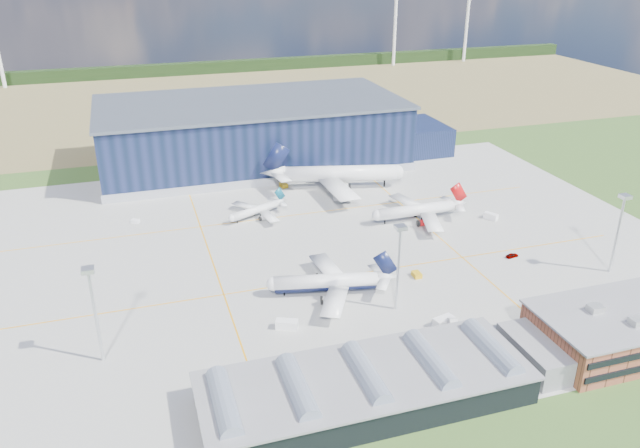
{
  "coord_description": "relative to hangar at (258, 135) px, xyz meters",
  "views": [
    {
      "loc": [
        -48.66,
        -151.85,
        83.38
      ],
      "look_at": [
        3.41,
        12.13,
        6.26
      ],
      "focal_mm": 35.0,
      "sensor_mm": 36.0,
      "label": 1
    }
  ],
  "objects": [
    {
      "name": "ground",
      "position": [
        -2.81,
        -94.8,
        -11.62
      ],
      "size": [
        600.0,
        600.0,
        0.0
      ],
      "primitive_type": "plane",
      "color": "#314E1D",
      "rests_on": "ground"
    },
    {
      "name": "apron",
      "position": [
        -2.81,
        -84.8,
        -11.59
      ],
      "size": [
        220.0,
        160.0,
        0.08
      ],
      "color": "#959591",
      "rests_on": "ground"
    },
    {
      "name": "farmland",
      "position": [
        -2.81,
        125.2,
        -11.62
      ],
      "size": [
        600.0,
        220.0,
        0.01
      ],
      "primitive_type": "cube",
      "color": "olive",
      "rests_on": "ground"
    },
    {
      "name": "treeline",
      "position": [
        -2.81,
        205.2,
        -7.62
      ],
      "size": [
        600.0,
        8.0,
        8.0
      ],
      "primitive_type": "cube",
      "color": "black",
      "rests_on": "ground"
    },
    {
      "name": "hangar",
      "position": [
        0.0,
        0.0,
        0.0
      ],
      "size": [
        145.0,
        62.0,
        26.1
      ],
      "color": "#0F1932",
      "rests_on": "ground"
    },
    {
      "name": "ops_building",
      "position": [
        52.2,
        -154.81,
        -6.82
      ],
      "size": [
        46.0,
        23.0,
        10.9
      ],
      "color": "brown",
      "rests_on": "ground"
    },
    {
      "name": "glass_concourse",
      "position": [
        -9.26,
        -154.8,
        -7.93
      ],
      "size": [
        78.0,
        23.0,
        8.6
      ],
      "color": "black",
      "rests_on": "ground"
    },
    {
      "name": "light_mast_west",
      "position": [
        -62.81,
        -124.8,
        3.82
      ],
      "size": [
        2.6,
        2.6,
        23.0
      ],
      "color": "silver",
      "rests_on": "ground"
    },
    {
      "name": "light_mast_center",
      "position": [
        7.19,
        -124.8,
        3.82
      ],
      "size": [
        2.6,
        2.6,
        23.0
      ],
      "color": "silver",
      "rests_on": "ground"
    },
    {
      "name": "light_mast_east",
      "position": [
        72.19,
        -124.8,
        3.82
      ],
      "size": [
        2.6,
        2.6,
        23.0
      ],
      "color": "silver",
      "rests_on": "ground"
    },
    {
      "name": "airliner_navy",
      "position": [
        -7.14,
        -112.41,
        -5.9
      ],
      "size": [
        41.47,
        40.88,
        11.44
      ],
      "primitive_type": null,
      "rotation": [
        0.0,
        0.0,
        2.93
      ],
      "color": "white",
      "rests_on": "ground"
    },
    {
      "name": "airliner_red",
      "position": [
        35.84,
        -76.1,
        -5.93
      ],
      "size": [
        35.01,
        34.26,
        11.37
      ],
      "primitive_type": null,
      "rotation": [
        0.0,
        0.0,
        3.14
      ],
      "color": "white",
      "rests_on": "ground"
    },
    {
      "name": "airliner_widebody",
      "position": [
        22.06,
        -39.8,
        -2.85
      ],
      "size": [
        64.95,
        64.1,
        17.53
      ],
      "primitive_type": null,
      "rotation": [
        0.0,
        0.0,
        -0.25
      ],
      "color": "white",
      "rests_on": "ground"
    },
    {
      "name": "airliner_regional",
      "position": [
        -14.08,
        -57.57,
        -7.69
      ],
      "size": [
        31.73,
        31.47,
        7.85
      ],
      "primitive_type": null,
      "rotation": [
        0.0,
        0.0,
        3.57
      ],
      "color": "white",
      "rests_on": "ground"
    },
    {
      "name": "gse_tug_b",
      "position": [
        19.4,
        -111.31,
        -10.94
      ],
      "size": [
        2.12,
        3.14,
        1.35
      ],
      "primitive_type": "cube",
      "rotation": [
        0.0,
        0.0,
        -0.02
      ],
      "color": "gold",
      "rests_on": "ground"
    },
    {
      "name": "gse_van_a",
      "position": [
        -21.1,
        -124.98,
        -10.48
      ],
      "size": [
        5.7,
        4.16,
        2.28
      ],
      "primitive_type": "cube",
      "rotation": [
        0.0,
        0.0,
        1.16
      ],
      "color": "white",
      "rests_on": "ground"
    },
    {
      "name": "gse_cart_a",
      "position": [
        21.3,
        -52.27,
        -10.9
      ],
      "size": [
        2.95,
        3.75,
        1.43
      ],
      "primitive_type": "cube",
      "rotation": [
        0.0,
        0.0,
        0.25
      ],
      "color": "white",
      "rests_on": "ground"
    },
    {
      "name": "gse_van_b",
      "position": [
        60.15,
        -82.84,
        -10.57
      ],
      "size": [
        4.11,
        5.01,
        2.1
      ],
      "primitive_type": "cube",
      "rotation": [
        0.0,
        0.0,
        0.52
      ],
      "color": "white",
      "rests_on": "ground"
    },
    {
      "name": "gse_tug_c",
      "position": [
        2.07,
        -32.8,
        -10.85
      ],
      "size": [
        2.76,
        3.83,
        1.54
      ],
      "primitive_type": "cube",
      "rotation": [
        0.0,
        0.0,
        0.17
      ],
      "color": "gold",
      "rests_on": "ground"
    },
    {
      "name": "gse_cart_b",
      "position": [
        -52.72,
        -50.07,
        -11.05
      ],
      "size": [
        3.13,
        2.76,
        1.14
      ],
      "primitive_type": "cube",
      "rotation": [
        0.0,
        0.0,
        1.09
      ],
      "color": "white",
      "rests_on": "ground"
    },
    {
      "name": "gse_van_c",
      "position": [
        14.75,
        -135.53,
        -10.37
      ],
      "size": [
        5.61,
        3.61,
        2.48
      ],
      "primitive_type": "cube",
      "rotation": [
        0.0,
        0.0,
        1.8
      ],
      "color": "white",
      "rests_on": "ground"
    },
    {
      "name": "airstair",
      "position": [
        15.4,
        -138.51,
        -10.17
      ],
      "size": [
        3.33,
        4.88,
        2.9
      ],
      "primitive_type": "cube",
      "rotation": [
        0.0,
        0.0,
        -0.37
      ],
      "color": "white",
      "rests_on": "ground"
    },
    {
      "name": "car_a",
      "position": [
        51.1,
        -109.1,
        -10.94
      ],
      "size": [
        4.19,
        2.28,
        1.35
      ],
      "primitive_type": "imported",
      "rotation": [
        0.0,
        0.0,
        1.75
      ],
      "color": "#99999E",
      "rests_on": "ground"
    },
    {
      "name": "car_b",
      "position": [
        11.82,
        -137.92,
        -11.07
      ],
      "size": [
        3.4,
        1.51,
        1.08
      ],
      "primitive_type": "imported",
      "rotation": [
        0.0,
        0.0,
        1.68
      ],
      "color": "#99999E",
      "rests_on": "ground"
    }
  ]
}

